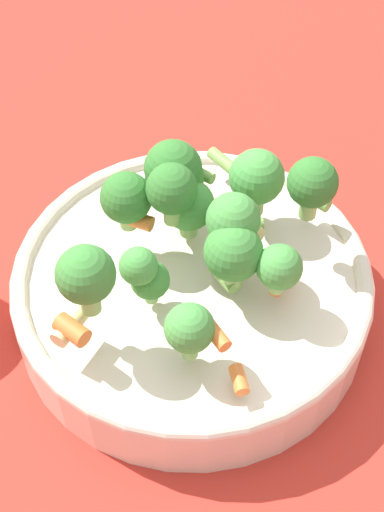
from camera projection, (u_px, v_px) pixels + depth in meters
The scene contains 3 objects.
ground_plane at pixel (192, 311), 0.58m from camera, with size 3.00×3.00×0.00m, color #B72D23.
bowl at pixel (192, 289), 0.56m from camera, with size 0.28×0.28×0.05m.
pasta_salad at pixel (196, 217), 0.51m from camera, with size 0.23×0.21×0.09m.
Camera 1 is at (-0.34, 0.03, 0.47)m, focal length 50.00 mm.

